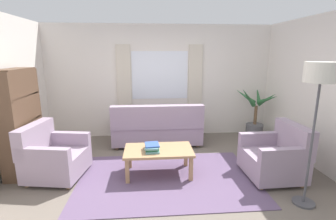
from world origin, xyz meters
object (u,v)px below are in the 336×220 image
(armchair_right, at_px, (276,157))
(standing_lamp, at_px, (320,84))
(book_stack_on_table, at_px, (152,147))
(bookshelf, at_px, (23,127))
(potted_plant, at_px, (255,119))
(armchair_left, at_px, (53,156))
(couch, at_px, (157,128))
(coffee_table, at_px, (159,152))

(armchair_right, bearing_deg, standing_lamp, 1.03)
(book_stack_on_table, distance_m, bookshelf, 2.17)
(armchair_right, height_order, potted_plant, potted_plant)
(armchair_left, distance_m, standing_lamp, 3.92)
(couch, xyz_separation_m, standing_lamp, (1.85, -2.36, 1.23))
(armchair_left, xyz_separation_m, coffee_table, (1.68, -0.05, 0.03))
(couch, bearing_deg, armchair_right, 138.05)
(potted_plant, height_order, standing_lamp, standing_lamp)
(coffee_table, bearing_deg, book_stack_on_table, -157.24)
(armchair_right, height_order, coffee_table, armchair_right)
(couch, height_order, coffee_table, couch)
(armchair_left, xyz_separation_m, armchair_right, (3.53, -0.30, 0.00))
(armchair_left, distance_m, armchair_right, 3.55)
(coffee_table, xyz_separation_m, standing_lamp, (1.89, -0.98, 1.22))
(standing_lamp, bearing_deg, coffee_table, 152.58)
(armchair_left, xyz_separation_m, potted_plant, (3.99, 1.54, 0.11))
(armchair_right, xyz_separation_m, coffee_table, (-1.85, 0.25, 0.03))
(armchair_left, relative_size, armchair_right, 1.09)
(couch, xyz_separation_m, coffee_table, (-0.03, -1.38, 0.01))
(book_stack_on_table, bearing_deg, armchair_right, -6.11)
(coffee_table, relative_size, book_stack_on_table, 3.26)
(couch, height_order, book_stack_on_table, couch)
(armchair_left, distance_m, bookshelf, 0.74)
(armchair_left, relative_size, coffee_table, 0.87)
(armchair_right, distance_m, bookshelf, 4.14)
(coffee_table, xyz_separation_m, book_stack_on_table, (-0.11, -0.04, 0.11))
(armchair_left, bearing_deg, book_stack_on_table, -84.20)
(couch, distance_m, book_stack_on_table, 1.44)
(standing_lamp, bearing_deg, couch, 128.13)
(bookshelf, distance_m, standing_lamp, 4.39)
(armchair_right, xyz_separation_m, standing_lamp, (0.03, -0.72, 1.25))
(armchair_right, distance_m, standing_lamp, 1.44)
(armchair_left, relative_size, standing_lamp, 0.52)
(couch, bearing_deg, book_stack_on_table, 84.42)
(book_stack_on_table, relative_size, bookshelf, 0.20)
(couch, relative_size, standing_lamp, 1.02)
(armchair_right, relative_size, coffee_table, 0.80)
(book_stack_on_table, bearing_deg, potted_plant, 34.07)
(coffee_table, xyz_separation_m, potted_plant, (2.31, 1.59, 0.08))
(couch, bearing_deg, coffee_table, 88.62)
(armchair_left, distance_m, book_stack_on_table, 1.58)
(book_stack_on_table, bearing_deg, bookshelf, 169.70)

